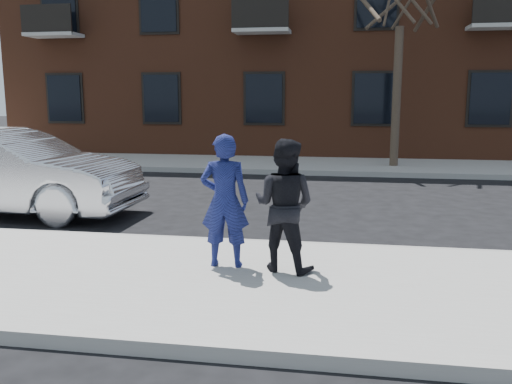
# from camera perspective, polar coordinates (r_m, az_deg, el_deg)

# --- Properties ---
(ground) EXTENTS (100.00, 100.00, 0.00)m
(ground) POSITION_cam_1_polar(r_m,az_deg,el_deg) (7.34, -15.35, -8.62)
(ground) COLOR black
(ground) RESTS_ON ground
(near_sidewalk) EXTENTS (50.00, 3.50, 0.15)m
(near_sidewalk) POSITION_cam_1_polar(r_m,az_deg,el_deg) (7.10, -16.22, -8.67)
(near_sidewalk) COLOR #9C9A93
(near_sidewalk) RESTS_ON ground
(near_curb) EXTENTS (50.00, 0.10, 0.15)m
(near_curb) POSITION_cam_1_polar(r_m,az_deg,el_deg) (8.68, -11.12, -5.00)
(near_curb) COLOR #999691
(near_curb) RESTS_ON ground
(far_sidewalk) EXTENTS (50.00, 3.50, 0.15)m
(far_sidewalk) POSITION_cam_1_polar(r_m,az_deg,el_deg) (17.93, -0.30, 2.97)
(far_sidewalk) COLOR #9C9A93
(far_sidewalk) RESTS_ON ground
(far_curb) EXTENTS (50.00, 0.10, 0.15)m
(far_curb) POSITION_cam_1_polar(r_m,az_deg,el_deg) (16.18, -1.37, 2.19)
(far_curb) COLOR #999691
(far_curb) RESTS_ON ground
(apartment_building) EXTENTS (24.30, 10.30, 12.30)m
(apartment_building) POSITION_cam_1_polar(r_m,az_deg,el_deg) (24.61, 7.35, 19.05)
(apartment_building) COLOR brown
(apartment_building) RESTS_ON ground
(silver_sedan) EXTENTS (5.09, 1.88, 1.66)m
(silver_sedan) POSITION_cam_1_polar(r_m,az_deg,el_deg) (11.56, -24.55, 1.86)
(silver_sedan) COLOR silver
(silver_sedan) RESTS_ON ground
(man_hoodie) EXTENTS (0.65, 0.51, 1.70)m
(man_hoodie) POSITION_cam_1_polar(r_m,az_deg,el_deg) (6.85, -3.32, -0.94)
(man_hoodie) COLOR navy
(man_hoodie) RESTS_ON near_sidewalk
(man_peacoat) EXTENTS (0.94, 0.82, 1.65)m
(man_peacoat) POSITION_cam_1_polar(r_m,az_deg,el_deg) (6.70, 2.98, -1.40)
(man_peacoat) COLOR black
(man_peacoat) RESTS_ON near_sidewalk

